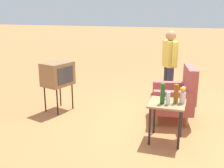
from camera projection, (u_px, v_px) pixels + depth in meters
ground_plane at (168, 123)px, 5.03m from camera, size 60.00×60.00×0.00m
armchair at (177, 96)px, 5.02m from camera, size 0.90×0.91×1.06m
side_table at (167, 108)px, 4.21m from camera, size 0.56×0.56×0.65m
tv_on_stand at (58, 74)px, 5.49m from camera, size 0.70×0.59×1.03m
person_standing at (169, 63)px, 5.86m from camera, size 0.51×0.36×1.64m
bottle_tall_amber at (176, 94)px, 4.12m from camera, size 0.07×0.07×0.30m
bottle_wine_green at (163, 94)px, 4.10m from camera, size 0.07×0.07×0.32m
soda_can_blue at (168, 95)px, 4.34m from camera, size 0.07×0.07×0.12m
bottle_short_clear at (168, 98)px, 4.08m from camera, size 0.06×0.06×0.20m
flower_vase at (183, 94)px, 4.13m from camera, size 0.15×0.10×0.27m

